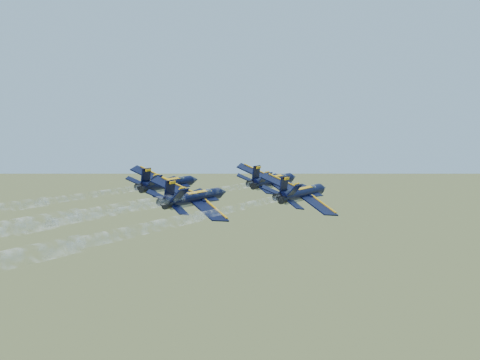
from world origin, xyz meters
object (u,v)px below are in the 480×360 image
at_px(jet_lead, 273,181).
at_px(jet_left, 169,184).
at_px(jet_right, 302,193).
at_px(jet_slot, 195,197).

xyz_separation_m(jet_lead, jet_left, (-12.68, -10.65, 0.00)).
distance_m(jet_right, jet_slot, 15.20).
xyz_separation_m(jet_left, jet_slot, (11.07, -11.18, 0.00)).
height_order(jet_lead, jet_right, same).
distance_m(jet_lead, jet_left, 16.56).
bearing_deg(jet_slot, jet_left, 137.76).
bearing_deg(jet_left, jet_lead, 43.07).
relative_size(jet_left, jet_slot, 1.00).
bearing_deg(jet_slot, jet_lead, 88.83).
xyz_separation_m(jet_lead, jet_right, (9.42, -11.37, 0.00)).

